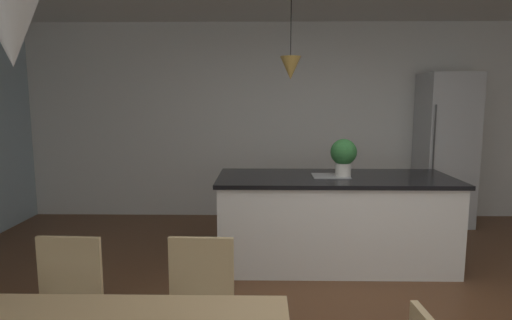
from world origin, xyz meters
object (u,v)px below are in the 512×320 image
chair_far_right (198,313)px  refrigerator (445,150)px  potted_plant_on_island (344,155)px  kitchen_island (334,219)px  chair_far_left (61,312)px

chair_far_right → refrigerator: 4.43m
potted_plant_on_island → kitchen_island: bearing=180.0°
chair_far_right → refrigerator: bearing=50.9°
chair_far_right → chair_far_left: bearing=-180.0°
chair_far_left → potted_plant_on_island: (1.93, 1.95, 0.64)m
chair_far_left → kitchen_island: bearing=46.4°
refrigerator → chair_far_right: bearing=-129.1°
chair_far_left → refrigerator: (3.55, 3.41, 0.52)m
refrigerator → potted_plant_on_island: bearing=-137.8°
kitchen_island → refrigerator: (1.69, 1.46, 0.54)m
kitchen_island → refrigerator: 2.30m
chair_far_left → chair_far_right: 0.78m
refrigerator → potted_plant_on_island: (-1.61, -1.46, 0.12)m
chair_far_left → refrigerator: size_ratio=0.44×
refrigerator → chair_far_left: bearing=-136.1°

